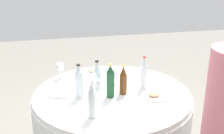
{
  "coord_description": "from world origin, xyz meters",
  "views": [
    {
      "loc": [
        -0.51,
        -2.17,
        1.79
      ],
      "look_at": [
        0.0,
        0.0,
        0.98
      ],
      "focal_mm": 44.75,
      "sensor_mm": 36.0,
      "label": 1
    }
  ],
  "objects_px": {
    "plate_mid": "(81,83)",
    "plate_east": "(93,72)",
    "wine_glass_inner": "(115,75)",
    "wine_glass_left": "(60,67)",
    "bottle_clear_inner": "(92,101)",
    "plate_far": "(154,96)",
    "dining_table": "(112,107)",
    "wine_glass_south": "(96,84)",
    "bottle_brown_left": "(123,81)",
    "bottle_clear_west": "(144,74)",
    "bottle_clear_near": "(97,76)",
    "bottle_clear_outer": "(79,82)",
    "bottle_dark_green_south": "(110,82)"
  },
  "relations": [
    {
      "from": "bottle_clear_near",
      "to": "bottle_clear_inner",
      "type": "height_order",
      "value": "bottle_clear_inner"
    },
    {
      "from": "bottle_clear_inner",
      "to": "bottle_dark_green_south",
      "type": "relative_size",
      "value": 0.99
    },
    {
      "from": "plate_east",
      "to": "bottle_clear_inner",
      "type": "bearing_deg",
      "value": -99.85
    },
    {
      "from": "wine_glass_inner",
      "to": "wine_glass_left",
      "type": "bearing_deg",
      "value": 151.5
    },
    {
      "from": "bottle_clear_west",
      "to": "plate_east",
      "type": "xyz_separation_m",
      "value": [
        -0.38,
        0.48,
        -0.13
      ]
    },
    {
      "from": "wine_glass_south",
      "to": "plate_far",
      "type": "xyz_separation_m",
      "value": [
        0.47,
        -0.14,
        -0.1
      ]
    },
    {
      "from": "bottle_clear_inner",
      "to": "plate_far",
      "type": "distance_m",
      "value": 0.61
    },
    {
      "from": "bottle_brown_left",
      "to": "plate_mid",
      "type": "distance_m",
      "value": 0.46
    },
    {
      "from": "dining_table",
      "to": "plate_mid",
      "type": "bearing_deg",
      "value": 133.88
    },
    {
      "from": "bottle_clear_inner",
      "to": "plate_far",
      "type": "relative_size",
      "value": 1.39
    },
    {
      "from": "wine_glass_inner",
      "to": "bottle_clear_outer",
      "type": "bearing_deg",
      "value": -149.61
    },
    {
      "from": "bottle_clear_outer",
      "to": "plate_far",
      "type": "height_order",
      "value": "bottle_clear_outer"
    },
    {
      "from": "bottle_clear_inner",
      "to": "plate_mid",
      "type": "distance_m",
      "value": 0.65
    },
    {
      "from": "bottle_brown_left",
      "to": "plate_far",
      "type": "height_order",
      "value": "bottle_brown_left"
    },
    {
      "from": "bottle_clear_near",
      "to": "bottle_clear_outer",
      "type": "distance_m",
      "value": 0.23
    },
    {
      "from": "bottle_clear_inner",
      "to": "plate_mid",
      "type": "bearing_deg",
      "value": 90.09
    },
    {
      "from": "bottle_dark_green_south",
      "to": "plate_far",
      "type": "distance_m",
      "value": 0.39
    },
    {
      "from": "bottle_clear_inner",
      "to": "wine_glass_left",
      "type": "bearing_deg",
      "value": 102.22
    },
    {
      "from": "bottle_clear_inner",
      "to": "wine_glass_inner",
      "type": "distance_m",
      "value": 0.65
    },
    {
      "from": "plate_mid",
      "to": "wine_glass_left",
      "type": "bearing_deg",
      "value": 131.85
    },
    {
      "from": "dining_table",
      "to": "bottle_dark_green_south",
      "type": "distance_m",
      "value": 0.3
    },
    {
      "from": "wine_glass_left",
      "to": "plate_far",
      "type": "height_order",
      "value": "wine_glass_left"
    },
    {
      "from": "plate_far",
      "to": "bottle_clear_near",
      "type": "bearing_deg",
      "value": 145.91
    },
    {
      "from": "wine_glass_inner",
      "to": "bottle_clear_inner",
      "type": "bearing_deg",
      "value": -119.06
    },
    {
      "from": "bottle_clear_outer",
      "to": "plate_far",
      "type": "distance_m",
      "value": 0.64
    },
    {
      "from": "bottle_clear_near",
      "to": "plate_far",
      "type": "distance_m",
      "value": 0.53
    },
    {
      "from": "plate_far",
      "to": "plate_east",
      "type": "relative_size",
      "value": 0.92
    },
    {
      "from": "wine_glass_left",
      "to": "bottle_clear_inner",
      "type": "bearing_deg",
      "value": -77.78
    },
    {
      "from": "bottle_clear_west",
      "to": "bottle_clear_inner",
      "type": "height_order",
      "value": "bottle_clear_west"
    },
    {
      "from": "bottle_brown_left",
      "to": "wine_glass_south",
      "type": "bearing_deg",
      "value": 177.34
    },
    {
      "from": "dining_table",
      "to": "wine_glass_inner",
      "type": "distance_m",
      "value": 0.31
    },
    {
      "from": "wine_glass_inner",
      "to": "wine_glass_south",
      "type": "xyz_separation_m",
      "value": [
        -0.23,
        -0.22,
        0.03
      ]
    },
    {
      "from": "bottle_clear_inner",
      "to": "plate_mid",
      "type": "xyz_separation_m",
      "value": [
        -0.0,
        0.63,
        -0.13
      ]
    },
    {
      "from": "plate_mid",
      "to": "plate_east",
      "type": "height_order",
      "value": "plate_east"
    },
    {
      "from": "wine_glass_left",
      "to": "plate_east",
      "type": "height_order",
      "value": "wine_glass_left"
    },
    {
      "from": "bottle_clear_outer",
      "to": "plate_mid",
      "type": "distance_m",
      "value": 0.31
    },
    {
      "from": "plate_mid",
      "to": "wine_glass_inner",
      "type": "bearing_deg",
      "value": -12.19
    },
    {
      "from": "dining_table",
      "to": "wine_glass_inner",
      "type": "relative_size",
      "value": 11.2
    },
    {
      "from": "wine_glass_inner",
      "to": "wine_glass_south",
      "type": "bearing_deg",
      "value": -135.77
    },
    {
      "from": "bottle_clear_inner",
      "to": "plate_east",
      "type": "relative_size",
      "value": 1.28
    },
    {
      "from": "bottle_clear_near",
      "to": "bottle_clear_inner",
      "type": "relative_size",
      "value": 0.92
    },
    {
      "from": "bottle_clear_outer",
      "to": "bottle_clear_west",
      "type": "xyz_separation_m",
      "value": [
        0.59,
        0.06,
        0.0
      ]
    },
    {
      "from": "bottle_clear_outer",
      "to": "wine_glass_south",
      "type": "xyz_separation_m",
      "value": [
        0.14,
        -0.01,
        -0.03
      ]
    },
    {
      "from": "bottle_clear_west",
      "to": "plate_mid",
      "type": "relative_size",
      "value": 1.16
    },
    {
      "from": "bottle_clear_near",
      "to": "bottle_clear_inner",
      "type": "bearing_deg",
      "value": -104.54
    },
    {
      "from": "bottle_brown_left",
      "to": "plate_east",
      "type": "bearing_deg",
      "value": 107.09
    },
    {
      "from": "dining_table",
      "to": "wine_glass_south",
      "type": "relative_size",
      "value": 9.41
    },
    {
      "from": "bottle_clear_near",
      "to": "bottle_dark_green_south",
      "type": "height_order",
      "value": "bottle_dark_green_south"
    },
    {
      "from": "bottle_clear_west",
      "to": "dining_table",
      "type": "bearing_deg",
      "value": -175.63
    },
    {
      "from": "bottle_brown_left",
      "to": "plate_far",
      "type": "xyz_separation_m",
      "value": [
        0.23,
        -0.13,
        -0.11
      ]
    }
  ]
}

